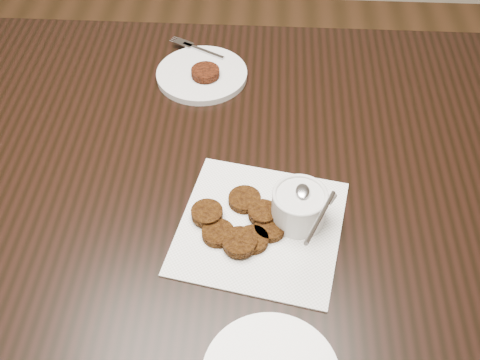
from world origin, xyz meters
name	(u,v)px	position (x,y,z in m)	size (l,w,h in m)	color
table	(222,279)	(0.06, 0.09, 0.38)	(1.49, 0.96, 0.75)	black
napkin	(260,227)	(0.15, -0.04, 0.75)	(0.27, 0.27, 0.00)	white
sauce_ramekin	(300,194)	(0.21, -0.02, 0.82)	(0.12, 0.12, 0.13)	silver
patty_cluster	(240,228)	(0.11, -0.06, 0.76)	(0.19, 0.19, 0.02)	#572F0B
plate_with_patty	(202,72)	(0.01, 0.36, 0.76)	(0.20, 0.20, 0.03)	silver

